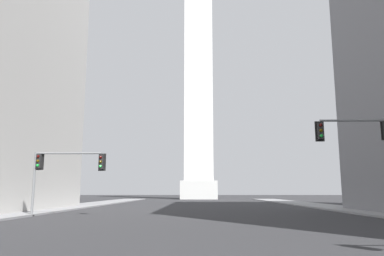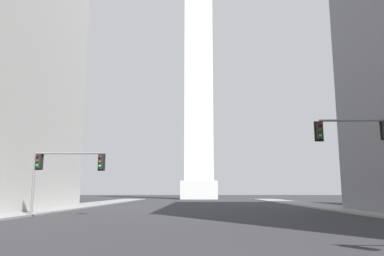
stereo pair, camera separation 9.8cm
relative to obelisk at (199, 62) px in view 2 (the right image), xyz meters
The scene contains 5 objects.
sidewalk_left 69.87m from the obelisk, 104.27° to the right, with size 5.00×110.27×0.15m, color gray.
sidewalk_right 69.87m from the obelisk, 75.73° to the right, with size 5.00×110.27×0.15m, color gray.
obelisk is the anchor object (origin of this frame).
traffic_light_mid_right 75.44m from the obelisk, 81.20° to the right, with size 4.99×0.51×6.42m.
traffic_light_mid_left 71.85m from the obelisk, 99.48° to the right, with size 5.57×0.52×4.80m.
Camera 2 is at (-0.08, -0.34, 1.82)m, focal length 35.00 mm.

